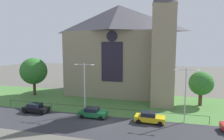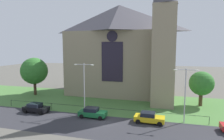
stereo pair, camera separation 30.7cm
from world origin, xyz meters
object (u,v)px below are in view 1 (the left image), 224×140
object	(u,v)px
parked_car_green	(93,113)
church_building	(121,49)
streetlamp_far	(186,88)
parked_car_yellow	(150,117)
streetlamp_near	(84,82)
tree_left_far	(34,71)
parked_car_black	(36,108)
tree_right_far	(201,83)

from	to	relation	value
parked_car_green	church_building	bearing A→B (deg)	86.28
church_building	streetlamp_far	size ratio (longest dim) A/B	3.35
parked_car_yellow	streetlamp_near	bearing A→B (deg)	174.45
church_building	tree_left_far	world-z (taller)	church_building
streetlamp_far	parked_car_black	xyz separation A→B (m)	(-23.14, -1.69, -4.23)
church_building	streetlamp_far	bearing A→B (deg)	-50.32
tree_right_far	parked_car_yellow	world-z (taller)	tree_right_far
parked_car_yellow	tree_right_far	bearing A→B (deg)	54.11
streetlamp_far	parked_car_black	world-z (taller)	streetlamp_far
tree_right_far	parked_car_green	bearing A→B (deg)	-147.28
church_building	tree_left_far	bearing A→B (deg)	-161.25
streetlamp_far	church_building	bearing A→B (deg)	129.68
church_building	parked_car_green	world-z (taller)	church_building
streetlamp_far	parked_car_yellow	size ratio (longest dim) A/B	1.82
streetlamp_far	parked_car_green	distance (m)	14.04
streetlamp_near	streetlamp_far	world-z (taller)	streetlamp_near
church_building	streetlamp_near	world-z (taller)	church_building
tree_left_far	streetlamp_far	size ratio (longest dim) A/B	1.07
streetlamp_far	parked_car_green	xyz separation A→B (m)	(-13.31, -1.45, -4.23)
parked_car_yellow	streetlamp_far	bearing A→B (deg)	18.04
tree_left_far	tree_right_far	distance (m)	34.50
parked_car_green	parked_car_yellow	bearing A→B (deg)	-0.02
tree_left_far	tree_right_far	bearing A→B (deg)	1.22
tree_right_far	streetlamp_far	world-z (taller)	streetlamp_far
tree_right_far	streetlamp_near	distance (m)	21.07
tree_right_far	parked_car_green	world-z (taller)	tree_right_far
tree_right_far	parked_car_yellow	distance (m)	14.08
parked_car_yellow	parked_car_black	bearing A→B (deg)	-177.04
tree_right_far	streetlamp_near	bearing A→B (deg)	-153.44
tree_left_far	parked_car_green	bearing A→B (deg)	-29.98
streetlamp_near	parked_car_black	size ratio (longest dim) A/B	1.92
church_building	tree_right_far	xyz separation A→B (m)	(16.00, -5.53, -6.16)
streetlamp_far	parked_car_yellow	xyz separation A→B (m)	(-4.79, -1.38, -4.23)
streetlamp_far	parked_car_yellow	distance (m)	6.54
parked_car_black	parked_car_yellow	xyz separation A→B (m)	(18.35, 0.31, 0.00)
streetlamp_near	tree_right_far	bearing A→B (deg)	26.56
tree_left_far	streetlamp_near	distance (m)	17.89
streetlamp_far	parked_car_yellow	world-z (taller)	streetlamp_far
parked_car_black	tree_right_far	bearing A→B (deg)	24.20
parked_car_black	parked_car_yellow	bearing A→B (deg)	2.63
streetlamp_near	streetlamp_far	xyz separation A→B (m)	(15.23, 0.00, -0.21)
parked_car_black	parked_car_green	distance (m)	9.84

